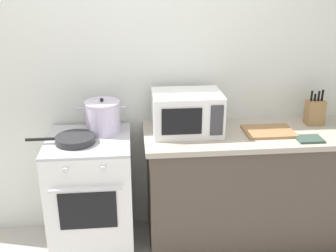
% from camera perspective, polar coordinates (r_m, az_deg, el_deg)
% --- Properties ---
extents(back_wall, '(4.40, 0.10, 2.50)m').
position_cam_1_polar(back_wall, '(3.21, 0.73, 6.61)').
color(back_wall, silver).
rests_on(back_wall, ground_plane).
extents(lower_cabinet_right, '(1.64, 0.56, 0.88)m').
position_cam_1_polar(lower_cabinet_right, '(3.32, 11.78, -8.50)').
color(lower_cabinet_right, '#4C4238').
rests_on(lower_cabinet_right, ground_plane).
extents(countertop_right, '(1.70, 0.60, 0.04)m').
position_cam_1_polar(countertop_right, '(3.12, 12.41, -1.15)').
color(countertop_right, '#ADA393').
rests_on(countertop_right, lower_cabinet_right).
extents(stove, '(0.60, 0.64, 0.92)m').
position_cam_1_polar(stove, '(3.18, -10.51, -9.46)').
color(stove, white).
rests_on(stove, ground_plane).
extents(stock_pot, '(0.34, 0.26, 0.26)m').
position_cam_1_polar(stock_pot, '(3.04, -9.06, 1.25)').
color(stock_pot, silver).
rests_on(stock_pot, stove).
extents(frying_pan, '(0.48, 0.28, 0.05)m').
position_cam_1_polar(frying_pan, '(2.92, -12.88, -1.82)').
color(frying_pan, '#28282B').
rests_on(frying_pan, stove).
extents(microwave, '(0.50, 0.37, 0.30)m').
position_cam_1_polar(microwave, '(3.00, 2.64, 1.88)').
color(microwave, white).
rests_on(microwave, countertop_right).
extents(cutting_board, '(0.36, 0.26, 0.02)m').
position_cam_1_polar(cutting_board, '(3.12, 13.81, -0.73)').
color(cutting_board, '#997047').
rests_on(cutting_board, countertop_right).
extents(knife_block, '(0.13, 0.10, 0.28)m').
position_cam_1_polar(knife_block, '(3.36, 19.74, 1.84)').
color(knife_block, '#997047').
rests_on(knife_block, countertop_right).
extents(oven_mitt, '(0.18, 0.14, 0.02)m').
position_cam_1_polar(oven_mitt, '(3.07, 19.05, -1.71)').
color(oven_mitt, '#384C42').
rests_on(oven_mitt, countertop_right).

